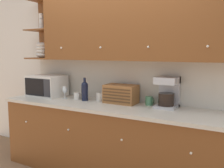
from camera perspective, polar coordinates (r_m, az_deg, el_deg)
name	(u,v)px	position (r m, az deg, el deg)	size (l,w,h in m)	color
ground_plane	(120,165)	(3.66, 1.85, -17.98)	(24.00, 24.00, 0.00)	#896647
wall_back	(121,72)	(3.35, 2.18, 2.77)	(5.28, 0.06, 2.60)	silver
counter_unit	(108,140)	(3.22, -0.89, -12.72)	(2.90, 0.69, 0.92)	brown
backsplash_panel	(120,80)	(3.33, 1.89, 0.89)	(2.88, 0.01, 0.54)	beige
upper_cabinets	(126,24)	(3.11, 3.26, 13.47)	(2.88, 0.36, 0.88)	brown
microwave	(47,86)	(3.77, -14.69, -0.38)	(0.51, 0.39, 0.31)	silver
wine_glass	(65,90)	(3.53, -10.77, -1.37)	(0.07, 0.07, 0.17)	silver
mug_blue_second	(77,96)	(3.44, -7.98, -2.70)	(0.10, 0.08, 0.09)	silver
wine_bottle	(85,90)	(3.32, -6.25, -1.42)	(0.09, 0.09, 0.31)	black
mug	(100,97)	(3.32, -2.83, -2.90)	(0.10, 0.09, 0.11)	silver
bread_box	(121,94)	(3.15, 2.06, -2.29)	(0.41, 0.25, 0.23)	#996033
mug_patterned_third	(149,101)	(3.08, 8.52, -3.82)	(0.10, 0.09, 0.10)	#4C845B
coffee_maker	(168,92)	(2.97, 12.59, -1.77)	(0.24, 0.27, 0.36)	#B7B7BC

